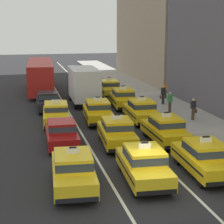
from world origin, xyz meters
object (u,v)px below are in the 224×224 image
(taxi_right_second, at_px, (165,129))
(taxi_right_third, at_px, (141,110))
(bus_left_fifth, at_px, (40,75))
(taxi_center_third, at_px, (98,111))
(taxi_right_nearest, at_px, (204,157))
(sedan_left_second, at_px, (62,133))
(pedestrian_near_crosswalk, at_px, (193,109))
(pedestrian_trailing, at_px, (163,95))
(taxi_left_nearest, at_px, (73,169))
(taxi_center_second, at_px, (117,132))
(box_truck_center_fourth, at_px, (83,84))
(taxi_right_fourth, at_px, (123,98))
(taxi_left_third, at_px, (56,113))
(taxi_right_fifth, at_px, (109,88))
(taxi_center_nearest, at_px, (144,164))
(sedan_left_fourth, at_px, (48,101))
(pedestrian_mid_block, at_px, (170,102))
(pedestrian_by_storefront, at_px, (166,90))

(taxi_right_second, height_order, taxi_right_third, same)
(bus_left_fifth, bearing_deg, taxi_center_third, -77.26)
(taxi_right_nearest, xyz_separation_m, taxi_right_second, (0.03, 5.38, 0.00))
(sedan_left_second, relative_size, taxi_right_third, 0.94)
(pedestrian_near_crosswalk, xyz_separation_m, pedestrian_trailing, (-0.13, 6.12, 0.02))
(taxi_left_nearest, bearing_deg, taxi_center_second, 59.27)
(taxi_left_nearest, distance_m, pedestrian_near_crosswalk, 14.55)
(bus_left_fifth, bearing_deg, taxi_right_second, -72.87)
(sedan_left_second, xyz_separation_m, bus_left_fifth, (-0.07, 19.87, 0.97))
(taxi_left_nearest, relative_size, box_truck_center_fourth, 0.67)
(pedestrian_trailing, bearing_deg, sedan_left_second, -134.94)
(taxi_right_third, height_order, taxi_right_fourth, same)
(taxi_left_third, height_order, taxi_right_fifth, same)
(taxi_right_third, bearing_deg, taxi_center_nearest, -106.62)
(taxi_center_nearest, relative_size, taxi_right_fifth, 1.02)
(sedan_left_second, xyz_separation_m, taxi_right_fifth, (6.36, 15.47, 0.03))
(sedan_left_fourth, bearing_deg, pedestrian_mid_block, -21.08)
(taxi_left_nearest, relative_size, taxi_left_third, 1.00)
(sedan_left_fourth, distance_m, taxi_center_third, 5.98)
(bus_left_fifth, xyz_separation_m, taxi_center_third, (3.29, -14.55, -0.94))
(taxi_center_nearest, height_order, pedestrian_trailing, taxi_center_nearest)
(pedestrian_mid_block, bearing_deg, pedestrian_near_crosswalk, -73.90)
(taxi_center_third, distance_m, taxi_right_fifth, 10.62)
(sedan_left_fourth, bearing_deg, taxi_left_third, -87.47)
(sedan_left_second, height_order, taxi_center_third, taxi_center_third)
(sedan_left_fourth, relative_size, taxi_right_fourth, 0.92)
(bus_left_fifth, distance_m, taxi_center_second, 20.74)
(pedestrian_mid_block, distance_m, pedestrian_by_storefront, 6.22)
(taxi_left_nearest, xyz_separation_m, pedestrian_near_crosswalk, (10.34, 10.24, 0.08))
(taxi_right_third, distance_m, taxi_right_fourth, 5.21)
(sedan_left_fourth, xyz_separation_m, taxi_right_nearest, (6.29, -16.38, 0.03))
(box_truck_center_fourth, height_order, pedestrian_trailing, box_truck_center_fourth)
(sedan_left_fourth, xyz_separation_m, taxi_right_second, (6.33, -11.00, 0.03))
(taxi_left_nearest, xyz_separation_m, taxi_right_fourth, (6.53, 16.28, 0.00))
(taxi_right_second, relative_size, taxi_right_fifth, 1.00)
(taxi_right_nearest, xyz_separation_m, pedestrian_near_crosswalk, (3.94, 10.00, 0.08))
(taxi_right_fifth, bearing_deg, taxi_right_fourth, -90.01)
(taxi_center_second, relative_size, pedestrian_near_crosswalk, 2.88)
(taxi_left_third, relative_size, taxi_right_second, 1.02)
(taxi_center_second, bearing_deg, pedestrian_mid_block, 49.73)
(taxi_left_nearest, relative_size, bus_left_fifth, 0.41)
(taxi_left_third, height_order, pedestrian_near_crosswalk, taxi_left_third)
(sedan_left_fourth, height_order, taxi_right_fifth, taxi_right_fifth)
(taxi_center_second, xyz_separation_m, taxi_right_fifth, (3.14, 16.06, 0.00))
(taxi_left_third, bearing_deg, taxi_left_nearest, -91.64)
(taxi_left_nearest, distance_m, taxi_right_nearest, 6.40)
(box_truck_center_fourth, height_order, taxi_right_third, box_truck_center_fourth)
(taxi_center_second, bearing_deg, bus_left_fifth, 99.15)
(taxi_center_nearest, bearing_deg, taxi_right_third, 73.38)
(sedan_left_second, bearing_deg, taxi_right_third, 36.67)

